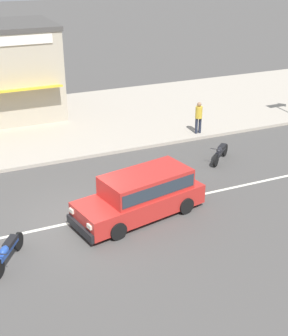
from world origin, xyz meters
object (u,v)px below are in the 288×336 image
at_px(motorcycle_0, 8,251).
at_px(pedestrian_by_shop, 199,115).
at_px(motorcycle_1, 221,152).
at_px(minivan_red_1, 142,193).

height_order(motorcycle_0, pedestrian_by_shop, pedestrian_by_shop).
height_order(motorcycle_0, motorcycle_1, same).
relative_size(motorcycle_0, pedestrian_by_shop, 1.08).
relative_size(motorcycle_1, pedestrian_by_shop, 0.92).
bearing_deg(pedestrian_by_shop, minivan_red_1, -133.26).
xyz_separation_m(minivan_red_1, motorcycle_1, (4.97, 2.85, -0.42)).
bearing_deg(minivan_red_1, pedestrian_by_shop, 46.74).
xyz_separation_m(motorcycle_1, pedestrian_by_shop, (0.64, 3.11, 0.66)).
bearing_deg(motorcycle_0, minivan_red_1, 12.09).
xyz_separation_m(motorcycle_0, motorcycle_1, (9.73, 3.87, -0.00)).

